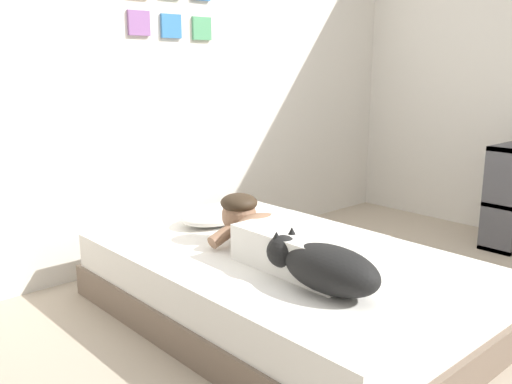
# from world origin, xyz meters

# --- Properties ---
(ground_plane) EXTENTS (12.76, 12.76, 0.00)m
(ground_plane) POSITION_xyz_m (0.00, 0.00, 0.00)
(ground_plane) COLOR tan
(back_wall) EXTENTS (4.38, 0.12, 2.50)m
(back_wall) POSITION_xyz_m (0.00, 1.40, 1.25)
(back_wall) COLOR silver
(back_wall) RESTS_ON ground
(side_wall_right) EXTENTS (0.10, 5.71, 2.50)m
(side_wall_right) POSITION_xyz_m (2.24, 0.18, 1.25)
(side_wall_right) COLOR silver
(side_wall_right) RESTS_ON ground
(bed) EXTENTS (1.32, 2.06, 0.36)m
(bed) POSITION_xyz_m (-0.18, 0.13, 0.18)
(bed) COLOR #726051
(bed) RESTS_ON ground
(pillow) EXTENTS (0.52, 0.32, 0.11)m
(pillow) POSITION_xyz_m (-0.08, 0.77, 0.42)
(pillow) COLOR white
(pillow) RESTS_ON bed
(person_lying) EXTENTS (0.43, 0.92, 0.27)m
(person_lying) POSITION_xyz_m (-0.23, 0.05, 0.47)
(person_lying) COLOR white
(person_lying) RESTS_ON bed
(dog) EXTENTS (0.26, 0.57, 0.21)m
(dog) POSITION_xyz_m (-0.39, -0.33, 0.47)
(dog) COLOR black
(dog) RESTS_ON bed
(coffee_cup) EXTENTS (0.12, 0.09, 0.07)m
(coffee_cup) POSITION_xyz_m (-0.02, 0.52, 0.40)
(coffee_cup) COLOR teal
(coffee_cup) RESTS_ON bed
(cell_phone) EXTENTS (0.07, 0.14, 0.01)m
(cell_phone) POSITION_xyz_m (-0.29, -0.17, 0.37)
(cell_phone) COLOR black
(cell_phone) RESTS_ON bed
(bookshelf) EXTENTS (0.45, 0.24, 0.75)m
(bookshelf) POSITION_xyz_m (1.87, -0.15, 0.39)
(bookshelf) COLOR #4C4C51
(bookshelf) RESTS_ON ground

